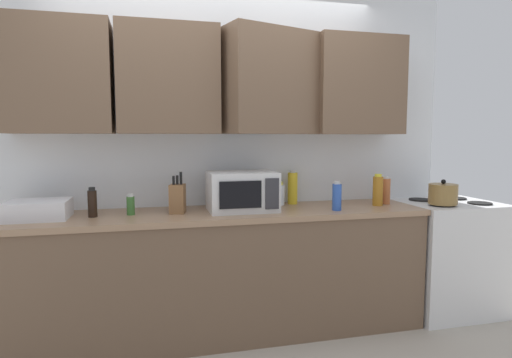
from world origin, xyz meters
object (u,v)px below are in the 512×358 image
Objects in this scene: stove_range at (447,256)px; dish_rack at (38,210)px; microwave at (242,191)px; bottle_yellow_mustard at (293,188)px; bottle_spice_jar at (386,191)px; bottle_clear_tall at (279,194)px; bottle_soy_dark at (92,203)px; kettle at (443,194)px; bottle_amber_vinegar at (378,190)px; knife_block at (178,198)px; bottle_blue_cleaner at (337,197)px; bottle_green_oil at (131,205)px.

stove_range is 2.40× the size of dish_rack.
microwave reaches higher than bottle_yellow_mustard.
stove_range is 0.78m from bottle_spice_jar.
bottle_spice_jar is (0.83, -0.14, 0.02)m from bottle_clear_tall.
stove_range is 1.49m from bottle_clear_tall.
bottle_soy_dark is at bearing -2.36° from dish_rack.
kettle is 1.07× the size of bottle_soy_dark.
bottle_yellow_mustard reaches higher than stove_range.
bottle_amber_vinegar is at bearing -178.80° from stove_range.
bottle_spice_jar is 1.09× the size of bottle_soy_dark.
knife_block reaches higher than stove_range.
kettle is 0.88m from bottle_blue_cleaner.
microwave is 3.34× the size of bottle_green_oil.
bottle_clear_tall is at bearing 27.39° from microwave.
kettle is at bearing -140.53° from stove_range.
dish_rack is 0.57m from bottle_green_oil.
bottle_blue_cleaner reaches higher than bottle_soy_dark.
dish_rack is 2.41m from bottle_amber_vinegar.
bottle_soy_dark is at bearing 175.07° from bottle_blue_cleaner.
dish_rack is 2.09× the size of bottle_clear_tall.
bottle_green_oil is at bearing -171.03° from bottle_yellow_mustard.
bottle_clear_tall is at bearing 11.70° from knife_block.
microwave is 2.28× the size of bottle_blue_cleaner.
knife_block is at bearing -179.24° from bottle_spice_jar.
bottle_clear_tall is 0.69× the size of bottle_yellow_mustard.
stove_range is 5.02× the size of bottle_clear_tall.
stove_range is 4.29× the size of kettle.
bottle_green_oil is at bearing 173.38° from bottle_blue_cleaner.
bottle_amber_vinegar is at bearing -1.31° from bottle_green_oil.
bottle_blue_cleaner is (0.33, -0.33, 0.02)m from bottle_clear_tall.
bottle_yellow_mustard reaches higher than bottle_spice_jar.
bottle_amber_vinegar is 2.07m from bottle_soy_dark.
bottle_blue_cleaner is (-1.05, -0.14, 0.55)m from stove_range.
bottle_clear_tall is 0.13m from bottle_yellow_mustard.
bottle_clear_tall is (0.33, 0.17, -0.06)m from microwave.
bottle_spice_jar reaches higher than bottle_clear_tall.
microwave is 0.77m from bottle_green_oil.
bottle_yellow_mustard is at bearing 6.39° from dish_rack.
bottle_soy_dark is (-2.56, 0.15, 0.00)m from kettle.
microwave is (-1.72, 0.02, 0.59)m from stove_range.
bottle_spice_jar is (1.62, 0.02, 0.00)m from knife_block.
stove_range is 3.18× the size of knife_block.
bottle_clear_tall reaches higher than stove_range.
bottle_yellow_mustard is 1.48m from bottle_soy_dark.
microwave is at bearing 179.44° from stove_range.
bottle_blue_cleaner is at bearing -8.36° from knife_block.
stove_range is at bearing -4.98° from bottle_spice_jar.
kettle reaches higher than bottle_green_oil.
bottle_amber_vinegar reaches higher than stove_range.
bottle_blue_cleaner is 0.54m from bottle_spice_jar.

